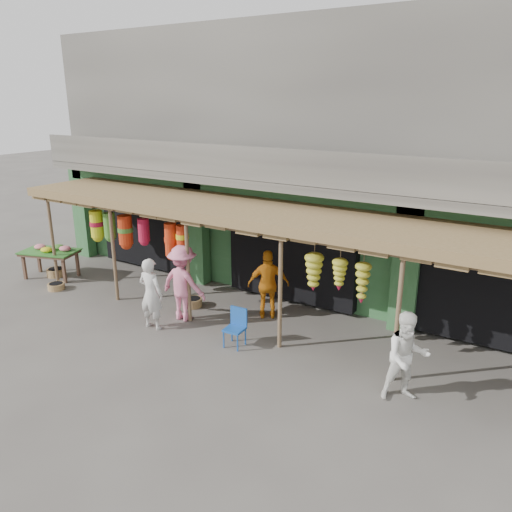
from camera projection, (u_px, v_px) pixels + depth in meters
The scene contains 12 objects.
ground at pixel (246, 332), 11.56m from camera, with size 80.00×80.00×0.00m, color #514C47.
building at pixel (337, 163), 14.46m from camera, with size 16.40×6.80×7.00m.
awning at pixel (258, 216), 11.51m from camera, with size 14.00×2.70×2.79m.
flower_table at pixel (51, 252), 14.88m from camera, with size 1.84×1.41×0.98m.
blue_chair at pixel (236, 325), 10.84m from camera, with size 0.43×0.44×0.85m.
basket_left at pixel (56, 272), 15.17m from camera, with size 0.55×0.55×0.23m, color olive.
basket_mid at pixel (56, 286), 14.11m from camera, with size 0.46×0.46×0.18m, color olive.
basket_right at pixel (193, 302), 12.96m from camera, with size 0.48×0.48×0.22m, color olive.
person_front at pixel (151, 294), 11.54m from camera, with size 0.63×0.41×1.72m, color silver.
person_right at pixel (407, 357), 8.78m from camera, with size 0.81×0.63×1.67m, color white.
person_vendor at pixel (268, 284), 12.10m from camera, with size 1.01×0.42×1.72m, color orange.
person_shopper at pixel (183, 283), 11.99m from camera, with size 1.21×0.70×1.87m, color pink.
Camera 1 is at (5.76, -8.74, 5.21)m, focal length 35.00 mm.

